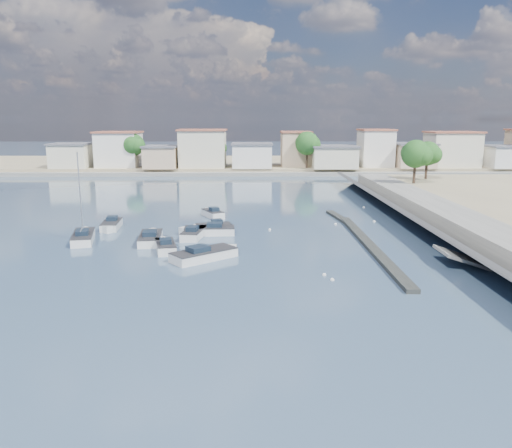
% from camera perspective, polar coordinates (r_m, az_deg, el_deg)
% --- Properties ---
extents(ground, '(400.00, 400.00, 0.00)m').
position_cam_1_polar(ground, '(76.73, 2.61, 2.95)').
color(ground, '#283B51').
rests_on(ground, ground).
extents(seawall_walkway, '(5.00, 90.00, 1.80)m').
position_cam_1_polar(seawall_walkway, '(54.86, 23.95, -0.72)').
color(seawall_walkway, slate).
rests_on(seawall_walkway, ground).
extents(breakwater, '(2.00, 31.02, 0.35)m').
position_cam_1_polar(breakwater, '(51.01, 12.08, -1.67)').
color(breakwater, black).
rests_on(breakwater, ground).
extents(far_shore_land, '(160.00, 40.00, 1.40)m').
position_cam_1_polar(far_shore_land, '(128.25, 1.33, 6.87)').
color(far_shore_land, gray).
rests_on(far_shore_land, ground).
extents(far_shore_quay, '(160.00, 2.50, 0.80)m').
position_cam_1_polar(far_shore_quay, '(107.39, 1.70, 5.73)').
color(far_shore_quay, slate).
rests_on(far_shore_quay, ground).
extents(far_town, '(113.01, 12.80, 8.35)m').
position_cam_1_polar(far_town, '(113.81, 7.05, 8.29)').
color(far_town, beige).
rests_on(far_town, far_shore_land).
extents(shore_trees, '(74.56, 38.32, 7.92)m').
position_cam_1_polar(shore_trees, '(104.71, 6.40, 8.70)').
color(shore_trees, '#38281E').
rests_on(shore_trees, ground).
extents(motorboat_a, '(2.62, 4.75, 1.48)m').
position_cam_1_polar(motorboat_a, '(46.85, -10.32, -2.54)').
color(motorboat_a, silver).
rests_on(motorboat_a, ground).
extents(motorboat_b, '(2.38, 4.97, 1.48)m').
position_cam_1_polar(motorboat_b, '(51.63, -7.07, -1.10)').
color(motorboat_b, silver).
rests_on(motorboat_b, ground).
extents(motorboat_c, '(5.89, 2.22, 1.48)m').
position_cam_1_polar(motorboat_c, '(52.68, -5.63, -0.80)').
color(motorboat_c, silver).
rests_on(motorboat_c, ground).
extents(motorboat_d, '(4.30, 2.53, 1.48)m').
position_cam_1_polar(motorboat_d, '(54.19, -5.10, -0.43)').
color(motorboat_d, silver).
rests_on(motorboat_d, ground).
extents(motorboat_e, '(2.64, 5.89, 1.48)m').
position_cam_1_polar(motorboat_e, '(50.42, -11.94, -1.58)').
color(motorboat_e, silver).
rests_on(motorboat_e, ground).
extents(motorboat_f, '(3.16, 4.29, 1.48)m').
position_cam_1_polar(motorboat_f, '(62.26, -5.02, 1.18)').
color(motorboat_f, silver).
rests_on(motorboat_f, ground).
extents(motorboat_g, '(2.16, 5.17, 1.48)m').
position_cam_1_polar(motorboat_g, '(57.41, -16.22, -0.17)').
color(motorboat_g, silver).
rests_on(motorboat_g, ground).
extents(motorboat_h, '(5.92, 5.37, 1.48)m').
position_cam_1_polar(motorboat_h, '(43.58, -5.63, -3.50)').
color(motorboat_h, silver).
rests_on(motorboat_h, ground).
extents(sailboat, '(3.19, 6.32, 9.00)m').
position_cam_1_polar(sailboat, '(52.65, -19.11, -1.37)').
color(sailboat, silver).
rests_on(sailboat, ground).
extents(mooring_buoys, '(13.75, 31.72, 0.31)m').
position_cam_1_polar(mooring_buoys, '(53.21, 9.09, -1.13)').
color(mooring_buoys, white).
rests_on(mooring_buoys, ground).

